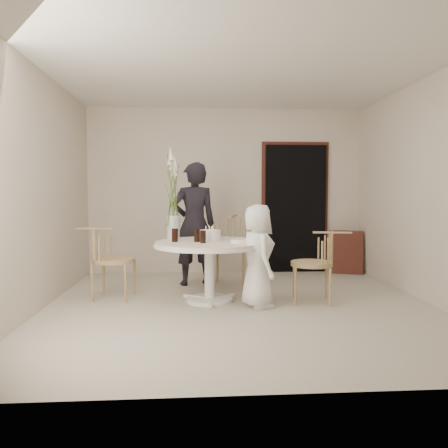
{
  "coord_description": "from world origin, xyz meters",
  "views": [
    {
      "loc": [
        -0.54,
        -4.97,
        1.3
      ],
      "look_at": [
        -0.17,
        0.3,
        0.94
      ],
      "focal_mm": 35.0,
      "sensor_mm": 36.0,
      "label": 1
    }
  ],
  "objects": [
    {
      "name": "boy",
      "position": [
        0.19,
        -0.05,
        0.59
      ],
      "size": [
        0.48,
        0.64,
        1.18
      ],
      "primitive_type": "imported",
      "rotation": [
        0.0,
        0.0,
        1.77
      ],
      "color": "white",
      "rests_on": "ground"
    },
    {
      "name": "table",
      "position": [
        -0.35,
        0.25,
        0.62
      ],
      "size": [
        1.33,
        1.33,
        0.73
      ],
      "color": "white",
      "rests_on": "ground"
    },
    {
      "name": "cola_tumbler_d",
      "position": [
        -0.5,
        0.22,
        0.8
      ],
      "size": [
        0.07,
        0.07,
        0.13
      ],
      "primitive_type": "cylinder",
      "rotation": [
        0.0,
        0.0,
        -0.06
      ],
      "color": "black",
      "rests_on": "table"
    },
    {
      "name": "cola_tumbler_b",
      "position": [
        -0.43,
        0.08,
        0.8
      ],
      "size": [
        0.08,
        0.08,
        0.15
      ],
      "primitive_type": "cylinder",
      "rotation": [
        0.0,
        0.0,
        0.26
      ],
      "color": "black",
      "rests_on": "table"
    },
    {
      "name": "doorway",
      "position": [
        1.15,
        2.19,
        1.05
      ],
      "size": [
        1.0,
        0.1,
        2.1
      ],
      "primitive_type": "cube",
      "color": "black",
      "rests_on": "ground"
    },
    {
      "name": "cola_tumbler_c",
      "position": [
        -0.76,
        0.24,
        0.81
      ],
      "size": [
        0.09,
        0.09,
        0.16
      ],
      "primitive_type": "cylinder",
      "rotation": [
        0.0,
        0.0,
        -0.21
      ],
      "color": "black",
      "rests_on": "table"
    },
    {
      "name": "girl",
      "position": [
        -0.53,
        1.23,
        0.87
      ],
      "size": [
        0.71,
        0.55,
        1.74
      ],
      "primitive_type": "imported",
      "rotation": [
        0.0,
        0.0,
        3.36
      ],
      "color": "black",
      "rests_on": "ground"
    },
    {
      "name": "ground",
      "position": [
        0.0,
        0.0,
        0.0
      ],
      "size": [
        4.5,
        4.5,
        0.0
      ],
      "primitive_type": "plane",
      "color": "beige",
      "rests_on": "ground"
    },
    {
      "name": "picture_frame",
      "position": [
        1.95,
        1.95,
        0.35
      ],
      "size": [
        0.55,
        0.32,
        0.7
      ],
      "primitive_type": "cube",
      "rotation": [
        -0.17,
        0.0,
        -0.32
      ],
      "color": "#5C2C1F",
      "rests_on": "ground"
    },
    {
      "name": "plate_stack",
      "position": [
        -0.02,
        0.05,
        0.75
      ],
      "size": [
        0.22,
        0.22,
        0.05
      ],
      "primitive_type": "cylinder",
      "rotation": [
        0.0,
        0.0,
        -0.22
      ],
      "color": "white",
      "rests_on": "table"
    },
    {
      "name": "flower_vase",
      "position": [
        -0.8,
        0.57,
        1.25
      ],
      "size": [
        0.16,
        0.16,
        1.18
      ],
      "rotation": [
        0.0,
        0.0,
        0.41
      ],
      "color": "silver",
      "rests_on": "table"
    },
    {
      "name": "door_trim",
      "position": [
        1.15,
        2.23,
        1.11
      ],
      "size": [
        1.12,
        0.03,
        2.22
      ],
      "primitive_type": "cube",
      "color": "#5C2C1F",
      "rests_on": "ground"
    },
    {
      "name": "birthday_cake",
      "position": [
        -0.35,
        0.32,
        0.8
      ],
      "size": [
        0.27,
        0.27,
        0.18
      ],
      "rotation": [
        0.0,
        0.0,
        -0.25
      ],
      "color": "white",
      "rests_on": "table"
    },
    {
      "name": "cola_tumbler_a",
      "position": [
        -0.5,
        0.22,
        0.81
      ],
      "size": [
        0.08,
        0.08,
        0.15
      ],
      "primitive_type": "cylinder",
      "rotation": [
        0.0,
        0.0,
        0.22
      ],
      "color": "black",
      "rests_on": "table"
    },
    {
      "name": "room_shell",
      "position": [
        0.0,
        0.0,
        1.62
      ],
      "size": [
        4.5,
        4.5,
        4.5
      ],
      "color": "white",
      "rests_on": "ground"
    },
    {
      "name": "chair_left",
      "position": [
        -1.65,
        0.49,
        0.58
      ],
      "size": [
        0.57,
        0.54,
        0.89
      ],
      "rotation": [
        0.0,
        0.0,
        1.43
      ],
      "color": "tan",
      "rests_on": "ground"
    },
    {
      "name": "chair_far",
      "position": [
        0.01,
        1.28,
        0.65
      ],
      "size": [
        0.65,
        0.68,
        1.0
      ],
      "rotation": [
        0.0,
        0.0,
        -0.27
      ],
      "color": "tan",
      "rests_on": "ground"
    },
    {
      "name": "chair_right",
      "position": [
        0.99,
        0.1,
        0.56
      ],
      "size": [
        0.56,
        0.53,
        0.86
      ],
      "rotation": [
        0.0,
        0.0,
        -1.76
      ],
      "color": "tan",
      "rests_on": "ground"
    }
  ]
}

